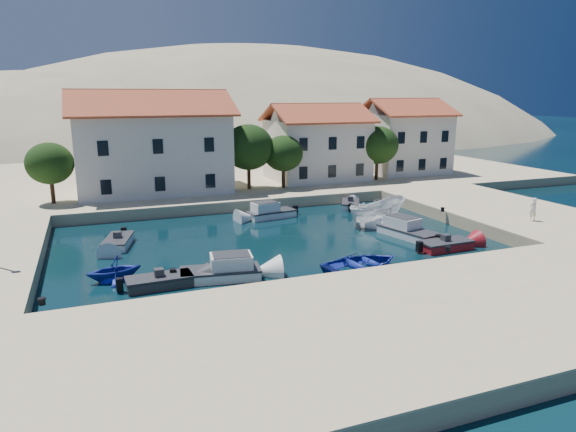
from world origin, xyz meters
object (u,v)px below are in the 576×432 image
Objects in this scene: building_right at (404,135)px; rowboat_south at (362,270)px; boat_east at (377,224)px; pedestrian at (533,209)px; building_mid at (317,141)px; cabin_cruiser_south at (221,271)px; cabin_cruiser_east at (408,231)px; building_left at (152,141)px.

building_right is 1.87× the size of rowboat_south.
pedestrian is at bearing -140.63° from boat_east.
building_mid is 1.11× the size of building_right.
rowboat_south is at bearing -1.57° from cabin_cruiser_south.
building_right is at bearing -45.80° from cabin_cruiser_east.
building_left reaches higher than cabin_cruiser_east.
pedestrian reaches higher than rowboat_south.
cabin_cruiser_south and cabin_cruiser_east have the same top height.
cabin_cruiser_east is (6.81, 5.20, 0.48)m from rowboat_south.
building_right is at bearing -53.48° from boat_east.
cabin_cruiser_east is at bearing 167.34° from boat_east.
pedestrian is at bearing -101.34° from building_right.
pedestrian is at bearing -88.25° from rowboat_south.
cabin_cruiser_south is 0.94× the size of rowboat_south.
cabin_cruiser_east is at bearing -52.43° from building_left.
boat_east is at bearing -43.09° from rowboat_south.
cabin_cruiser_south is 0.81× the size of boat_east.
boat_east is at bearing -97.94° from building_mid.
building_left is 2.90× the size of cabin_cruiser_east.
cabin_cruiser_south is (-17.33, -25.18, -4.75)m from building_mid.
building_left is 8.31× the size of pedestrian.
building_right is 1.86× the size of cabin_cruiser_east.
building_right is 1.61× the size of boat_east.
cabin_cruiser_south is 2.69× the size of pedestrian.
building_right reaches higher than rowboat_south.
building_right is 27.08m from cabin_cruiser_east.
building_right is 25.79m from pedestrian.
building_mid is 5.94× the size of pedestrian.
building_left is at bearing 28.14° from boat_east.
building_mid is at bearing -23.32° from boat_east.
building_mid reaches higher than cabin_cruiser_south.
pedestrian reaches higher than cabin_cruiser_south.
building_left is 18.04m from building_mid.
boat_east is at bearing -46.48° from building_left.
rowboat_south is at bearing 10.88° from pedestrian.
building_left is at bearing 24.10° from cabin_cruiser_east.
building_left is at bearing -41.22° from pedestrian.
building_left is at bearing -176.82° from building_mid.
building_left is 1.40× the size of building_mid.
building_mid is 2.07× the size of cabin_cruiser_east.
building_mid is at bearing 64.25° from cabin_cruiser_south.
building_mid is at bearing -72.34° from pedestrian.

